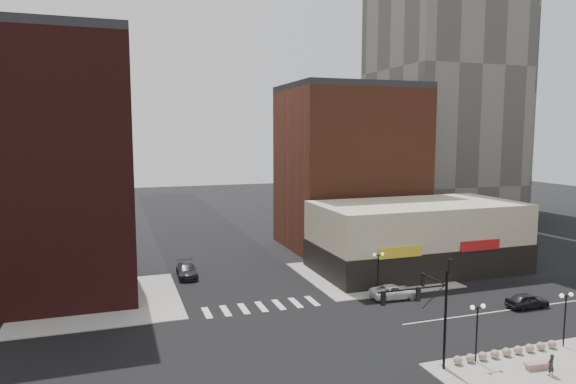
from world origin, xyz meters
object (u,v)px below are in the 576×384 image
stone_bench (538,365)px  pedestrian (551,365)px  street_lamp_se_a (477,318)px  traffic_signal (431,300)px  street_lamp_ne (378,262)px  dark_sedan_east (527,300)px  street_lamp_se_b (566,306)px  dark_sedan_north (187,270)px  white_suv (394,292)px

stone_bench → pedestrian: bearing=-84.6°
street_lamp_se_a → pedestrian: 5.30m
traffic_signal → street_lamp_se_a: traffic_signal is taller
pedestrian → street_lamp_ne: bearing=-92.6°
street_lamp_ne → street_lamp_se_a: bearing=-93.6°
traffic_signal → stone_bench: traffic_signal is taller
traffic_signal → dark_sedan_east: traffic_signal is taller
dark_sedan_east → pedestrian: bearing=143.2°
street_lamp_ne → street_lamp_se_b: bearing=-66.4°
pedestrian → dark_sedan_east: bearing=-137.6°
dark_sedan_north → stone_bench: size_ratio=2.66×
street_lamp_se_a → pedestrian: bearing=-45.3°
traffic_signal → dark_sedan_north: 31.28m
street_lamp_se_a → street_lamp_ne: 16.03m
traffic_signal → street_lamp_ne: size_ratio=1.87×
traffic_signal → white_suv: 15.91m
traffic_signal → stone_bench: 8.79m
street_lamp_ne → stone_bench: (2.31, -18.30, -2.93)m
traffic_signal → street_lamp_se_a: 4.12m
dark_sedan_east → white_suv: bearing=59.4°
dark_sedan_north → street_lamp_ne: bearing=-33.7°
street_lamp_se_b → dark_sedan_east: bearing=62.2°
street_lamp_ne → stone_bench: street_lamp_ne is taller
dark_sedan_north → pedestrian: pedestrian is taller
street_lamp_se_b → white_suv: size_ratio=0.86×
white_suv → pedestrian: size_ratio=3.22×
street_lamp_se_a → stone_bench: size_ratio=2.11×
dark_sedan_north → pedestrian: size_ratio=3.51×
white_suv → stone_bench: bearing=-171.8°
traffic_signal → street_lamp_ne: 16.62m
traffic_signal → pedestrian: size_ratio=5.21×
dark_sedan_east → traffic_signal: bearing=117.4°
traffic_signal → dark_sedan_east: bearing=26.1°
street_lamp_se_b → dark_sedan_north: (-24.31, 28.51, -2.53)m
street_lamp_ne → pedestrian: 19.64m
white_suv → dark_sedan_east: size_ratio=1.17×
street_lamp_se_b → stone_bench: street_lamp_se_b is taller
white_suv → pedestrian: pedestrian is taller
dark_sedan_north → pedestrian: (19.62, -31.86, 0.11)m
traffic_signal → street_lamp_se_b: (11.76, -0.17, -1.67)m
dark_sedan_north → stone_bench: 36.53m
white_suv → street_lamp_se_a: bearing=175.8°
stone_bench → traffic_signal: bearing=165.9°
street_lamp_se_a → dark_sedan_north: bearing=119.8°
street_lamp_se_a → white_suv: bearing=82.3°
dark_sedan_east → street_lamp_se_a: bearing=124.6°
street_lamp_ne → pedestrian: bearing=-83.2°
street_lamp_ne → white_suv: size_ratio=0.86×
street_lamp_se_b → stone_bench: bearing=-153.9°
dark_sedan_east → street_lamp_ne: bearing=55.8°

